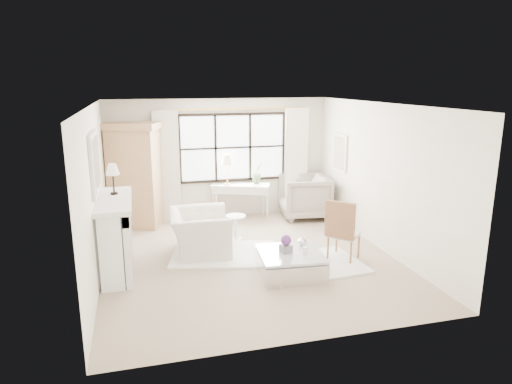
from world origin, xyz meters
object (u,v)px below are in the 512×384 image
(armoire, at_px, (134,175))
(console_table, at_px, (241,201))
(coffee_table, at_px, (290,264))
(club_armchair, at_px, (200,233))

(armoire, height_order, console_table, armoire)
(coffee_table, bearing_deg, club_armchair, 138.59)
(club_armchair, relative_size, coffee_table, 1.10)
(armoire, bearing_deg, console_table, 20.13)
(console_table, height_order, coffee_table, console_table)
(coffee_table, bearing_deg, armoire, 130.87)
(console_table, relative_size, coffee_table, 1.27)
(armoire, relative_size, coffee_table, 2.07)
(armoire, distance_m, club_armchair, 2.36)
(armoire, xyz_separation_m, coffee_table, (2.38, -3.29, -0.96))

